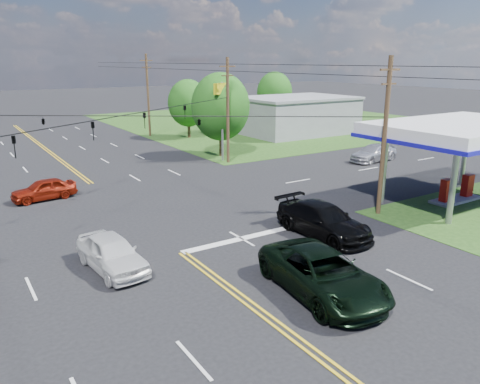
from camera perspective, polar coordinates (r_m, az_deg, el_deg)
ground at (r=30.55m, az=-13.62°, el=-2.25°), size 280.00×280.00×0.00m
grass_ne at (r=74.80m, az=3.85°, el=8.65°), size 46.00×48.00×0.03m
stop_bar at (r=25.92m, az=2.98°, el=-5.08°), size 10.00×0.50×0.02m
retail_ne at (r=62.09m, az=6.79°, el=9.17°), size 14.00×10.00×4.40m
gas_canopy at (r=33.99m, az=25.67°, el=6.61°), size 12.20×8.20×5.35m
pole_se at (r=29.30m, az=17.21°, el=6.63°), size 1.60×0.28×9.50m
pole_ne at (r=43.05m, az=-1.50°, el=10.03°), size 1.60×0.28×9.50m
pole_right_far at (r=60.04m, az=-11.16°, el=11.61°), size 1.60×0.28×10.00m
span_wire_signals at (r=29.30m, az=-14.38°, el=8.97°), size 26.00×18.00×1.13m
power_lines at (r=27.24m, az=-13.37°, el=14.06°), size 26.04×100.00×0.64m
tree_right_a at (r=46.13m, az=-2.39°, el=10.34°), size 5.70×5.70×8.18m
tree_right_b at (r=57.89m, az=-6.33°, el=10.72°), size 4.94×4.94×7.09m
tree_far_r at (r=72.18m, az=4.23°, el=12.01°), size 5.32×5.32×7.63m
pickup_dkgreen at (r=19.50m, az=10.05°, el=-9.76°), size 3.71×6.72×1.78m
suv_black at (r=25.77m, az=10.12°, el=-3.39°), size 2.70×6.08×1.73m
pickup_white at (r=22.11m, az=-15.37°, el=-7.18°), size 2.37×4.91×1.62m
sedan_red at (r=34.62m, az=-22.81°, el=0.30°), size 4.39×2.16×1.44m
sedan_far at (r=46.09m, az=15.98°, el=4.60°), size 5.54×2.72×1.55m
polesign_ne at (r=43.84m, az=-2.20°, el=11.02°), size 1.99×0.85×7.32m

